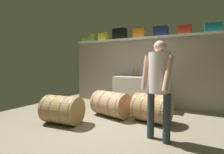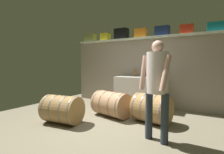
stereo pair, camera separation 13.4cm
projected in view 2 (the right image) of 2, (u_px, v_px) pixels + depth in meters
ground_plane at (115, 120)px, 4.15m from camera, size 6.22×8.03×0.02m
back_wall_panel at (142, 73)px, 5.63m from camera, size 5.02×0.10×2.10m
high_shelf_board at (141, 38)px, 5.43m from camera, size 4.62×0.40×0.03m
toolcase_olive at (90, 38)px, 6.42m from camera, size 0.41×0.26×0.29m
toolcase_yellow at (105, 37)px, 6.08m from camera, size 0.30×0.26×0.25m
toolcase_black at (121, 34)px, 5.76m from camera, size 0.44×0.27×0.35m
toolcase_orange at (141, 33)px, 5.42m from camera, size 0.37×0.26×0.28m
toolcase_navy at (162, 31)px, 5.09m from camera, size 0.40×0.26×0.28m
toolcase_red at (187, 30)px, 4.76m from camera, size 0.33×0.27×0.25m
toolcase_teal at (215, 27)px, 4.42m from camera, size 0.40×0.27×0.23m
work_cabinet at (140, 92)px, 5.31m from camera, size 1.48×0.64×0.94m
wine_bottle_amber at (135, 72)px, 5.44m from camera, size 0.07×0.07×0.30m
wine_bottle_dark at (159, 72)px, 5.15m from camera, size 0.08×0.08×0.33m
wine_bottle_green at (153, 73)px, 5.06m from camera, size 0.08×0.08×0.29m
wine_glass at (149, 74)px, 4.92m from camera, size 0.08×0.08×0.15m
red_funnel at (146, 75)px, 5.40m from camera, size 0.11×0.11×0.13m
wine_barrel_near at (112, 104)px, 4.45m from camera, size 1.05×0.81×0.63m
wine_barrel_far at (62, 109)px, 3.93m from camera, size 0.89×0.70×0.63m
wine_barrel_flank at (152, 108)px, 3.96m from camera, size 0.88×0.77×0.66m
winemaker_pouring at (157, 80)px, 2.94m from camera, size 0.54×0.48×1.71m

